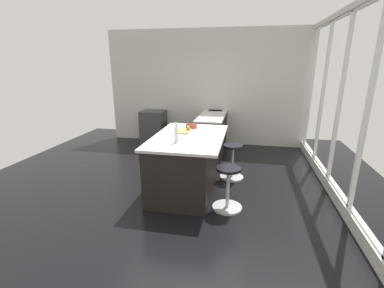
{
  "coord_description": "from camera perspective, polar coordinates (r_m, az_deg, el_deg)",
  "views": [
    {
      "loc": [
        4.19,
        1.1,
        2.07
      ],
      "look_at": [
        0.02,
        0.26,
        0.79
      ],
      "focal_mm": 25.16,
      "sensor_mm": 36.0,
      "label": 1
    }
  ],
  "objects": [
    {
      "name": "fruit_bowl",
      "position": [
        4.94,
        -0.15,
        3.86
      ],
      "size": [
        0.21,
        0.21,
        0.07
      ],
      "color": "#993833",
      "rests_on": "kitchen_island"
    },
    {
      "name": "stool_middle",
      "position": [
        4.02,
        7.59,
        -9.53
      ],
      "size": [
        0.44,
        0.44,
        0.65
      ],
      "color": "#B7B7BC",
      "rests_on": "ground_plane"
    },
    {
      "name": "kitchen_island",
      "position": [
        4.57,
        -1.2,
        -3.81
      ],
      "size": [
        1.81,
        1.14,
        0.93
      ],
      "color": "black",
      "rests_on": "ground_plane"
    },
    {
      "name": "ground_plane",
      "position": [
        4.8,
        -2.98,
        -8.86
      ],
      "size": [
        7.47,
        7.47,
        0.0
      ],
      "primitive_type": "plane",
      "color": "black"
    },
    {
      "name": "window_panel_rear",
      "position": [
        4.53,
        30.16,
        3.0
      ],
      "size": [
        5.74,
        0.12,
        2.92
      ],
      "color": "beige",
      "rests_on": "ground_plane"
    },
    {
      "name": "cutting_board",
      "position": [
        4.67,
        -1.79,
        2.73
      ],
      "size": [
        0.36,
        0.24,
        0.02
      ],
      "primitive_type": "cube",
      "color": "tan",
      "rests_on": "kitchen_island"
    },
    {
      "name": "stool_by_window",
      "position": [
        5.06,
        8.53,
        -3.9
      ],
      "size": [
        0.44,
        0.44,
        0.65
      ],
      "color": "#B7B7BC",
      "rests_on": "ground_plane"
    },
    {
      "name": "oven_range",
      "position": [
        7.32,
        -8.11,
        3.62
      ],
      "size": [
        0.6,
        0.61,
        0.87
      ],
      "color": "#38383D",
      "rests_on": "ground_plane"
    },
    {
      "name": "sink_cabinet",
      "position": [
        6.95,
        4.71,
        3.22
      ],
      "size": [
        2.57,
        0.6,
        1.18
      ],
      "color": "black",
      "rests_on": "ground_plane"
    },
    {
      "name": "apple_green",
      "position": [
        4.71,
        -0.82,
        3.43
      ],
      "size": [
        0.07,
        0.07,
        0.07
      ],
      "primitive_type": "sphere",
      "color": "#609E2D",
      "rests_on": "cutting_board"
    },
    {
      "name": "interior_partition_left",
      "position": [
        7.18,
        2.64,
        11.78
      ],
      "size": [
        0.12,
        5.15,
        2.92
      ],
      "color": "beige",
      "rests_on": "ground_plane"
    },
    {
      "name": "water_bottle",
      "position": [
        4.0,
        -3.33,
        2.0
      ],
      "size": [
        0.06,
        0.06,
        0.31
      ],
      "color": "silver",
      "rests_on": "kitchen_island"
    }
  ]
}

